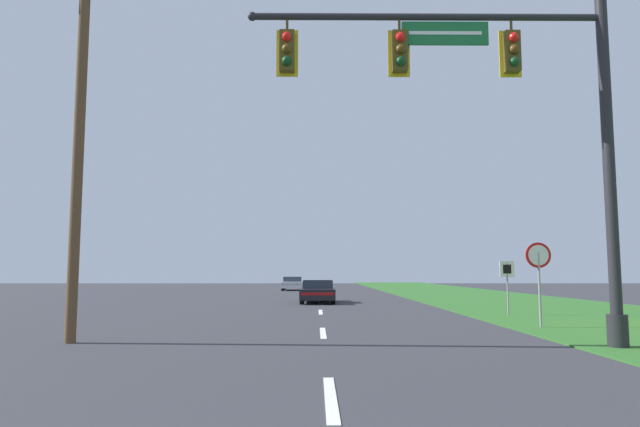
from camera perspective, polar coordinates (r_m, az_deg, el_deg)
The scene contains 8 objects.
grass_verge_right at distance 33.59m, azimuth 18.36°, elevation -8.36°, with size 10.00×110.00×0.04m.
road_center_line at distance 23.86m, azimuth 0.06°, elevation -9.84°, with size 0.16×34.80×0.01m.
signal_mast at distance 13.80m, azimuth 18.67°, elevation 9.30°, with size 8.39×0.47×8.36m.
car_ahead at distance 31.18m, azimuth -0.22°, elevation -7.79°, with size 1.88×4.69×1.19m.
far_car at distance 51.69m, azimuth -2.76°, elevation -7.00°, with size 1.82×4.32×1.19m.
stop_sign at distance 18.29m, azimuth 21.02°, elevation -4.85°, with size 0.76×0.07×2.50m.
route_sign_post at distance 22.87m, azimuth 18.21°, elevation -5.91°, with size 0.55×0.06×2.03m.
utility_pole_near at distance 15.21m, azimuth -22.96°, elevation 7.15°, with size 1.80×0.26×9.62m.
Camera 1 is at (-0.20, -1.80, 1.68)m, focal length 32.00 mm.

